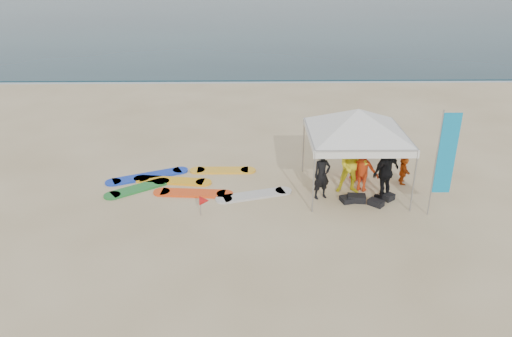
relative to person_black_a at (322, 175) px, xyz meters
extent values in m
plane|color=beige|center=(-2.71, -2.97, -0.79)|extent=(120.00, 120.00, 0.00)
cube|color=#0C2633|center=(-2.71, 57.03, -0.75)|extent=(160.00, 84.00, 0.08)
cube|color=silver|center=(-2.71, 15.23, -0.79)|extent=(160.00, 1.20, 0.01)
imported|color=black|center=(0.00, 0.00, 0.00)|extent=(0.68, 0.57, 1.59)
imported|color=yellow|center=(1.02, 0.37, 0.17)|extent=(0.99, 0.80, 1.94)
imported|color=red|center=(1.43, 0.53, 0.00)|extent=(1.18, 1.03, 1.59)
imported|color=black|center=(1.99, -0.06, 0.14)|extent=(1.15, 0.99, 1.86)
imported|color=red|center=(1.46, 1.36, 0.00)|extent=(0.91, 0.76, 1.60)
imported|color=#D25112|center=(2.92, 1.04, -0.29)|extent=(0.43, 0.97, 1.02)
cylinder|color=#A5A5A8|center=(-0.38, 2.05, 0.20)|extent=(0.05, 0.05, 1.99)
cylinder|color=#A5A5A8|center=(2.60, 2.05, 0.20)|extent=(0.05, 0.05, 1.99)
cylinder|color=#A5A5A8|center=(-0.38, -0.93, 0.20)|extent=(0.05, 0.05, 1.99)
cylinder|color=#A5A5A8|center=(2.60, -0.93, 0.20)|extent=(0.05, 0.05, 1.99)
cube|color=white|center=(1.11, -0.93, 1.08)|extent=(3.08, 0.02, 0.24)
cube|color=white|center=(1.11, 2.05, 1.08)|extent=(3.08, 0.02, 0.24)
cube|color=white|center=(-0.38, 0.56, 1.08)|extent=(0.02, 3.08, 0.24)
cube|color=white|center=(2.60, 0.56, 1.08)|extent=(0.02, 3.08, 0.24)
pyramid|color=white|center=(1.11, 0.56, 1.99)|extent=(4.22, 4.22, 0.80)
cylinder|color=#A5A5A8|center=(3.07, -1.16, 0.85)|extent=(0.04, 0.04, 3.29)
cube|color=#0C8AC3|center=(3.35, -1.16, 1.18)|extent=(0.52, 0.03, 2.44)
cylinder|color=#A5A5A8|center=(-3.74, -1.12, -0.49)|extent=(0.02, 0.02, 0.60)
cone|color=red|center=(-3.62, -1.12, -0.30)|extent=(0.28, 0.28, 0.28)
cube|color=black|center=(1.10, -0.28, -0.68)|extent=(0.60, 0.43, 0.22)
cube|color=black|center=(1.65, -0.55, -0.70)|extent=(0.54, 0.53, 0.18)
cube|color=black|center=(0.86, -0.29, -0.71)|extent=(0.59, 0.52, 0.16)
cube|color=black|center=(2.13, -0.21, -0.69)|extent=(0.44, 0.43, 0.20)
cube|color=#FF4B15|center=(-4.12, 0.30, -0.76)|extent=(2.12, 0.72, 0.07)
cube|color=#227C32|center=(-6.00, 0.66, -0.76)|extent=(1.74, 1.45, 0.07)
cube|color=yellow|center=(-3.24, 2.09, -0.76)|extent=(1.82, 0.55, 0.07)
cube|color=#FFAF1A|center=(-4.93, 1.25, -0.76)|extent=(2.24, 0.85, 0.07)
cube|color=silver|center=(-2.13, 0.12, -0.76)|extent=(2.09, 1.09, 0.07)
cube|color=#173AC7|center=(-5.84, 1.63, -0.76)|extent=(2.38, 1.45, 0.07)
camera|label=1|loc=(-2.28, -14.21, 6.59)|focal=35.00mm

